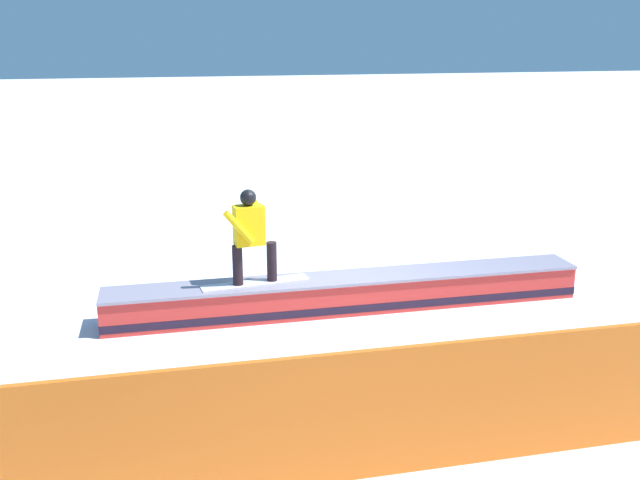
# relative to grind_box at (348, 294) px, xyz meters

# --- Properties ---
(ground_plane) EXTENTS (120.00, 120.00, 0.00)m
(ground_plane) POSITION_rel_grind_box_xyz_m (0.00, 0.00, -0.23)
(ground_plane) COLOR white
(grind_box) EXTENTS (6.89, 0.83, 0.51)m
(grind_box) POSITION_rel_grind_box_xyz_m (0.00, 0.00, 0.00)
(grind_box) COLOR red
(grind_box) RESTS_ON ground_plane
(snowboarder) EXTENTS (1.53, 0.47, 1.33)m
(snowboarder) POSITION_rel_grind_box_xyz_m (1.39, -0.03, 0.99)
(snowboarder) COLOR silver
(snowboarder) RESTS_ON grind_box
(safety_fence) EXTENTS (10.36, 0.33, 1.24)m
(safety_fence) POSITION_rel_grind_box_xyz_m (0.00, 3.88, 0.39)
(safety_fence) COLOR orange
(safety_fence) RESTS_ON ground_plane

